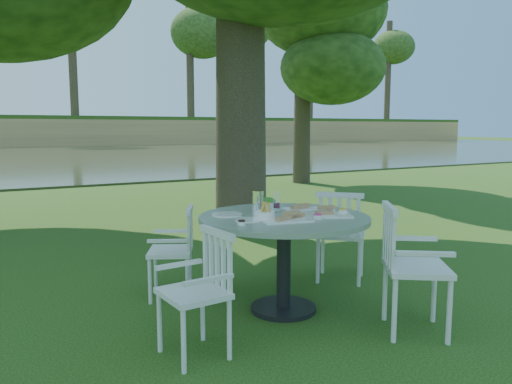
# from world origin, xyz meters

# --- Properties ---
(ground) EXTENTS (140.00, 140.00, 0.00)m
(ground) POSITION_xyz_m (0.00, 0.00, 0.00)
(ground) COLOR #18370B
(ground) RESTS_ON ground
(table) EXTENTS (1.43, 1.43, 0.82)m
(table) POSITION_xyz_m (-0.47, -1.09, 0.67)
(table) COLOR black
(table) RESTS_ON ground
(chair_ne) EXTENTS (0.64, 0.64, 0.93)m
(chair_ne) POSITION_xyz_m (0.45, -0.71, 0.54)
(chair_ne) COLOR silver
(chair_ne) RESTS_ON ground
(chair_nw) EXTENTS (0.54, 0.55, 0.83)m
(chair_nw) POSITION_xyz_m (-1.11, -0.32, 0.49)
(chair_nw) COLOR silver
(chair_nw) RESTS_ON ground
(chair_sw) EXTENTS (0.44, 0.46, 0.86)m
(chair_sw) POSITION_xyz_m (-1.38, -1.50, 0.50)
(chair_sw) COLOR silver
(chair_sw) RESTS_ON ground
(chair_se) EXTENTS (0.66, 0.67, 0.98)m
(chair_se) POSITION_xyz_m (0.08, -1.91, 0.57)
(chair_se) COLOR silver
(chair_se) RESTS_ON ground
(tableware) EXTENTS (1.08, 0.87, 0.19)m
(tableware) POSITION_xyz_m (-0.50, -1.01, 0.86)
(tableware) COLOR white
(tableware) RESTS_ON table
(river) EXTENTS (100.00, 28.00, 0.12)m
(river) POSITION_xyz_m (0.00, 23.00, 0.00)
(river) COLOR #2B321D
(river) RESTS_ON ground
(far_bank) EXTENTS (100.00, 18.00, 15.20)m
(far_bank) POSITION_xyz_m (0.28, 41.12, 7.25)
(far_bank) COLOR #AB844F
(far_bank) RESTS_ON ground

